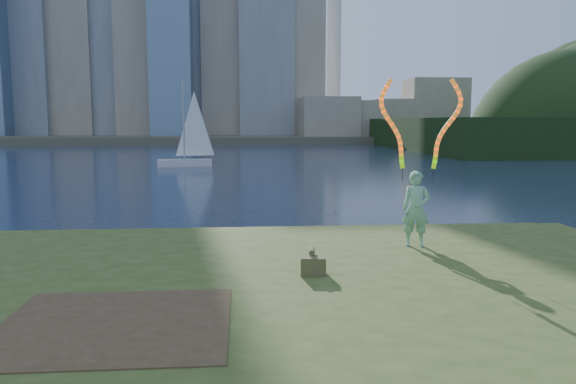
{
  "coord_description": "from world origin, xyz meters",
  "views": [
    {
      "loc": [
        -0.39,
        -10.95,
        3.64
      ],
      "look_at": [
        0.58,
        1.0,
        2.12
      ],
      "focal_mm": 35.0,
      "sensor_mm": 36.0,
      "label": 1
    }
  ],
  "objects": [
    {
      "name": "woman_with_ribbons",
      "position": [
        3.55,
        1.37,
        2.2
      ],
      "size": [
        2.03,
        0.64,
        4.09
      ],
      "rotation": [
        0.0,
        0.0,
        -0.24
      ],
      "color": "#1B7A36",
      "rests_on": "grassy_knoll"
    },
    {
      "name": "sailboat",
      "position": [
        -4.82,
        34.96,
        1.19
      ],
      "size": [
        4.63,
        1.93,
        6.94
      ],
      "rotation": [
        0.0,
        0.0,
        0.13
      ],
      "color": "beige",
      "rests_on": "ground"
    },
    {
      "name": "far_shore",
      "position": [
        0.0,
        95.0,
        0.6
      ],
      "size": [
        320.0,
        40.0,
        1.2
      ],
      "primitive_type": "cube",
      "color": "#4F4A3A",
      "rests_on": "ground"
    },
    {
      "name": "grassy_knoll",
      "position": [
        0.0,
        -2.3,
        0.34
      ],
      "size": [
        20.0,
        18.0,
        0.8
      ],
      "color": "#39481A",
      "rests_on": "ground"
    },
    {
      "name": "ground",
      "position": [
        0.0,
        0.0,
        0.0
      ],
      "size": [
        320.0,
        320.0,
        0.0
      ],
      "primitive_type": "plane",
      "color": "#18253E",
      "rests_on": "ground"
    },
    {
      "name": "canvas_bag",
      "position": [
        0.9,
        -0.84,
        0.98
      ],
      "size": [
        0.5,
        0.57,
        0.45
      ],
      "rotation": [
        0.0,
        0.0,
        -0.11
      ],
      "color": "#463F25",
      "rests_on": "grassy_knoll"
    },
    {
      "name": "dirt_patch",
      "position": [
        -2.2,
        -3.2,
        0.81
      ],
      "size": [
        3.2,
        3.0,
        0.02
      ],
      "primitive_type": "cube",
      "color": "#47331E",
      "rests_on": "grassy_knoll"
    }
  ]
}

